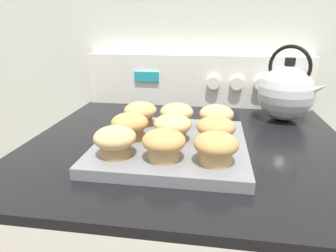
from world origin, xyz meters
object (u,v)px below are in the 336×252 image
object	(u,v)px
muffin_pan	(171,145)
tea_kettle	(287,92)
muffin_r0_c1	(164,144)
muffin_r2_c1	(177,114)
muffin_r2_c0	(140,113)
muffin_r2_c2	(216,116)
muffin_r0_c0	(115,140)
muffin_r1_c1	(173,127)
muffin_r1_c2	(216,130)
muffin_r1_c0	(130,125)
muffin_r0_c2	(216,147)

from	to	relation	value
muffin_pan	tea_kettle	world-z (taller)	tea_kettle
muffin_r0_c1	muffin_r2_c1	distance (m)	0.19
muffin_pan	muffin_r0_c1	bearing A→B (deg)	-90.59
muffin_r2_c0	muffin_r2_c2	xyz separation A→B (m)	(0.18, 0.00, 0.00)
muffin_r0_c0	muffin_r1_c1	distance (m)	0.13
muffin_r0_c1	muffin_r1_c1	distance (m)	0.09
muffin_r2_c1	tea_kettle	bearing A→B (deg)	30.42
muffin_r1_c2	muffin_r0_c1	bearing A→B (deg)	-135.75
muffin_pan	muffin_r2_c1	size ratio (longest dim) A/B	3.93
muffin_r1_c2	muffin_r2_c2	distance (m)	0.09
muffin_r0_c0	tea_kettle	size ratio (longest dim) A/B	0.39
muffin_r2_c0	muffin_r1_c1	bearing A→B (deg)	-44.39
muffin_r2_c0	tea_kettle	size ratio (longest dim) A/B	0.39
muffin_r0_c0	muffin_r2_c0	bearing A→B (deg)	88.63
muffin_r0_c1	muffin_r2_c1	bearing A→B (deg)	90.00
muffin_r1_c1	muffin_r2_c0	distance (m)	0.13
muffin_r0_c0	muffin_r1_c0	bearing A→B (deg)	87.61
muffin_r0_c1	muffin_r2_c1	world-z (taller)	same
muffin_r1_c0	muffin_r2_c1	xyz separation A→B (m)	(0.09, 0.10, 0.00)
tea_kettle	muffin_r1_c2	bearing A→B (deg)	-126.11
muffin_r0_c1	muffin_r2_c2	size ratio (longest dim) A/B	1.00
muffin_r2_c1	muffin_r2_c2	distance (m)	0.09
muffin_r1_c2	muffin_r2_c0	world-z (taller)	same
muffin_r1_c0	muffin_r2_c0	distance (m)	0.09
muffin_r1_c0	muffin_r1_c2	size ratio (longest dim) A/B	1.00
muffin_r0_c0	muffin_r1_c2	world-z (taller)	same
muffin_r1_c1	muffin_r2_c0	world-z (taller)	same
muffin_r0_c2	muffin_r2_c0	xyz separation A→B (m)	(-0.18, 0.19, 0.00)
muffin_r2_c2	tea_kettle	xyz separation A→B (m)	(0.19, 0.17, 0.03)
muffin_r0_c2	muffin_r1_c2	distance (m)	0.09
muffin_r0_c0	muffin_r2_c2	xyz separation A→B (m)	(0.19, 0.18, 0.00)
muffin_r0_c2	muffin_pan	bearing A→B (deg)	134.70
muffin_pan	muffin_r2_c2	world-z (taller)	muffin_r2_c2
muffin_pan	muffin_r2_c1	world-z (taller)	muffin_r2_c1
muffin_r2_c0	muffin_r1_c2	bearing A→B (deg)	-27.11
muffin_r1_c0	tea_kettle	world-z (taller)	tea_kettle
muffin_r0_c1	tea_kettle	world-z (taller)	tea_kettle
muffin_r1_c0	muffin_r1_c1	world-z (taller)	same
muffin_r2_c0	muffin_r2_c1	xyz separation A→B (m)	(0.09, 0.00, 0.00)
muffin_r0_c1	muffin_r1_c0	xyz separation A→B (m)	(-0.09, 0.09, 0.00)
muffin_r1_c1	tea_kettle	distance (m)	0.38
muffin_r0_c1	muffin_r2_c0	world-z (taller)	same
muffin_pan	muffin_r0_c1	distance (m)	0.10
muffin_r0_c2	tea_kettle	world-z (taller)	tea_kettle
muffin_pan	tea_kettle	size ratio (longest dim) A/B	1.52
muffin_pan	muffin_r2_c2	size ratio (longest dim) A/B	3.93
tea_kettle	muffin_pan	bearing A→B (deg)	-137.49
muffin_pan	muffin_r0_c1	world-z (taller)	muffin_r0_c1
muffin_pan	muffin_r0_c0	size ratio (longest dim) A/B	3.93
muffin_r0_c0	muffin_r1_c1	bearing A→B (deg)	43.85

